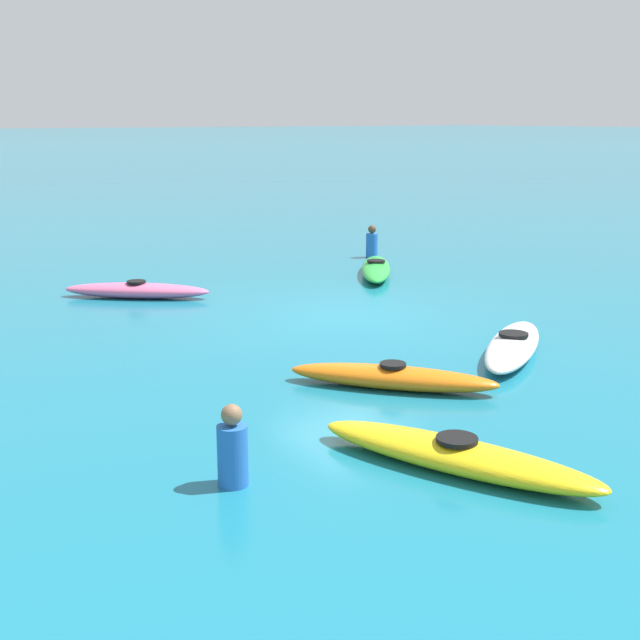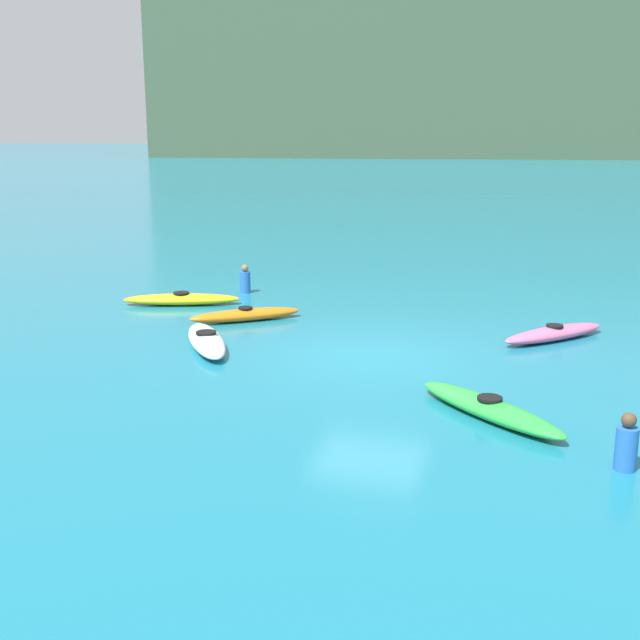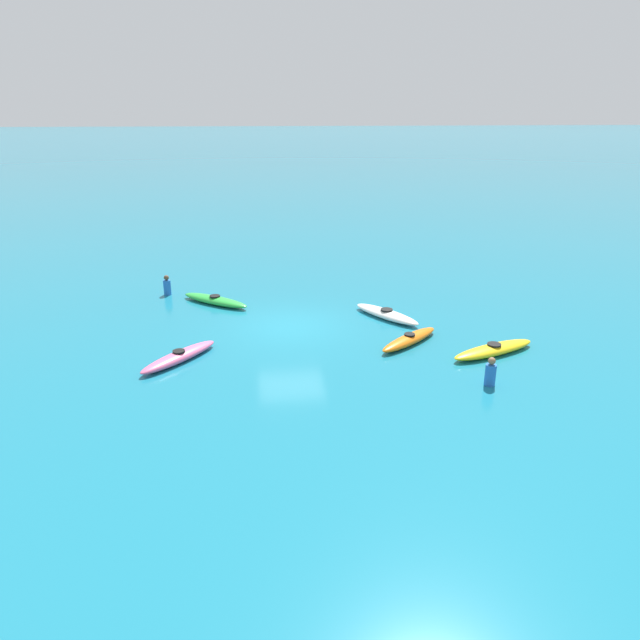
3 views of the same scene
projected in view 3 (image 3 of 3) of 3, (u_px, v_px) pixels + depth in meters
name	position (u px, v px, depth m)	size (l,w,h in m)	color
ground_plane	(290.00, 326.00, 21.50)	(600.00, 600.00, 0.00)	#19728C
kayak_white	(386.00, 314.00, 22.31)	(2.37, 3.02, 0.37)	white
kayak_yellow	(494.00, 349.00, 19.01)	(3.34, 1.83, 0.37)	yellow
kayak_pink	(179.00, 356.00, 18.47)	(2.52, 2.75, 0.37)	pink
kayak_green	(215.00, 300.00, 23.95)	(3.01, 2.62, 0.37)	green
kayak_orange	(409.00, 339.00, 19.86)	(2.66, 2.33, 0.37)	orange
person_near_shore	(167.00, 286.00, 25.09)	(0.40, 0.40, 0.88)	blue
person_by_kayaks	(491.00, 373.00, 16.79)	(0.44, 0.44, 0.88)	blue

